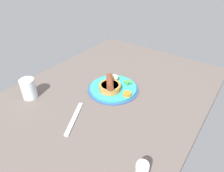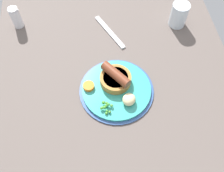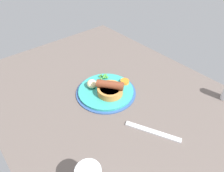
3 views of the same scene
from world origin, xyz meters
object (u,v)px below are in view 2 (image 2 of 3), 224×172
(dinner_plate, at_px, (115,90))
(carrot_slice_1, at_px, (89,86))
(drinking_glass, at_px, (179,15))
(salt_shaker, at_px, (16,18))
(fork, at_px, (110,32))
(sausage_pudding, at_px, (116,77))
(pea_pile, at_px, (106,107))
(potato_chunk_0, at_px, (129,99))

(dinner_plate, distance_m, carrot_slice_1, 0.08)
(drinking_glass, distance_m, salt_shaker, 0.59)
(drinking_glass, height_order, salt_shaker, drinking_glass)
(carrot_slice_1, distance_m, fork, 0.25)
(sausage_pudding, xyz_separation_m, salt_shaker, (-0.29, -0.33, 0.01))
(fork, bearing_deg, salt_shaker, -129.32)
(carrot_slice_1, xyz_separation_m, salt_shaker, (-0.31, -0.24, 0.02))
(dinner_plate, bearing_deg, sausage_pudding, 166.83)
(pea_pile, relative_size, carrot_slice_1, 1.22)
(potato_chunk_0, height_order, fork, potato_chunk_0)
(drinking_glass, xyz_separation_m, salt_shaker, (-0.06, -0.58, -0.00))
(sausage_pudding, relative_size, fork, 0.54)
(potato_chunk_0, xyz_separation_m, drinking_glass, (-0.31, 0.23, 0.02))
(fork, distance_m, salt_shaker, 0.34)
(carrot_slice_1, relative_size, fork, 0.19)
(carrot_slice_1, distance_m, salt_shaker, 0.39)
(salt_shaker, bearing_deg, potato_chunk_0, 43.56)
(fork, bearing_deg, carrot_slice_1, -48.46)
(sausage_pudding, height_order, fork, sausage_pudding)
(pea_pile, relative_size, salt_shaker, 0.52)
(carrot_slice_1, bearing_deg, sausage_pudding, 99.22)
(potato_chunk_0, bearing_deg, fork, -175.54)
(potato_chunk_0, bearing_deg, salt_shaker, -136.44)
(sausage_pudding, distance_m, salt_shaker, 0.44)
(potato_chunk_0, bearing_deg, pea_pile, -79.71)
(fork, bearing_deg, dinner_plate, -29.19)
(pea_pile, distance_m, drinking_glass, 0.44)
(sausage_pudding, height_order, carrot_slice_1, sausage_pudding)
(dinner_plate, height_order, potato_chunk_0, potato_chunk_0)
(potato_chunk_0, height_order, carrot_slice_1, potato_chunk_0)
(pea_pile, bearing_deg, salt_shaker, -143.65)
(carrot_slice_1, bearing_deg, drinking_glass, 125.20)
(carrot_slice_1, height_order, drinking_glass, drinking_glass)
(fork, relative_size, salt_shaker, 2.20)
(pea_pile, height_order, fork, pea_pile)
(sausage_pudding, relative_size, carrot_slice_1, 2.81)
(sausage_pudding, relative_size, drinking_glass, 1.10)
(carrot_slice_1, distance_m, drinking_glass, 0.42)
(potato_chunk_0, bearing_deg, drinking_glass, 143.40)
(potato_chunk_0, height_order, drinking_glass, drinking_glass)
(salt_shaker, bearing_deg, drinking_glass, 83.97)
(dinner_plate, bearing_deg, potato_chunk_0, 34.33)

